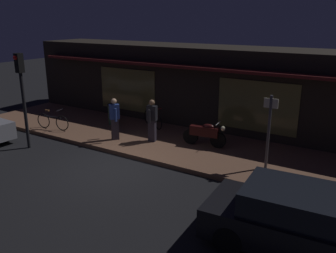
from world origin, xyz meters
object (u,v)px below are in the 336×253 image
object	(u,v)px
person_bystander	(152,120)
traffic_light_pole	(22,84)
bicycle_parked	(53,121)
bicycle_extra	(153,119)
trash_bin	(113,114)
parked_car_far	(301,222)
motorcycle	(205,133)
sign_post	(269,128)
person_photographer	(115,118)

from	to	relation	value
person_bystander	traffic_light_pole	xyz separation A→B (m)	(-3.84, -2.82, 1.45)
traffic_light_pole	person_bystander	bearing A→B (deg)	36.30
bicycle_parked	bicycle_extra	bearing A→B (deg)	37.22
person_bystander	traffic_light_pole	size ratio (longest dim) A/B	0.46
trash_bin	parked_car_far	xyz separation A→B (m)	(9.33, -4.90, 0.08)
motorcycle	traffic_light_pole	distance (m)	7.02
sign_post	trash_bin	distance (m)	7.62
person_bystander	traffic_light_pole	world-z (taller)	traffic_light_pole
bicycle_extra	sign_post	world-z (taller)	sign_post
bicycle_extra	sign_post	distance (m)	6.07
person_photographer	bicycle_extra	bearing A→B (deg)	82.76
person_photographer	parked_car_far	size ratio (longest dim) A/B	0.40
sign_post	trash_bin	xyz separation A→B (m)	(-7.47, 1.25, -0.89)
person_bystander	bicycle_extra	bearing A→B (deg)	123.81
traffic_light_pole	bicycle_parked	bearing A→B (deg)	111.63
person_bystander	traffic_light_pole	distance (m)	4.98
person_photographer	trash_bin	world-z (taller)	person_photographer
bicycle_extra	parked_car_far	world-z (taller)	parked_car_far
bicycle_extra	bicycle_parked	bearing A→B (deg)	-142.78
person_bystander	trash_bin	bearing A→B (deg)	160.41
traffic_light_pole	parked_car_far	size ratio (longest dim) A/B	0.86
trash_bin	bicycle_extra	bearing A→B (deg)	19.01
traffic_light_pole	parked_car_far	bearing A→B (deg)	-5.85
person_photographer	parked_car_far	bearing A→B (deg)	-22.68
bicycle_parked	traffic_light_pole	distance (m)	2.77
motorcycle	traffic_light_pole	size ratio (longest dim) A/B	0.47
motorcycle	traffic_light_pole	bearing A→B (deg)	-149.59
bicycle_extra	traffic_light_pole	distance (m)	5.59
bicycle_parked	traffic_light_pole	bearing A→B (deg)	-68.37
sign_post	bicycle_extra	bearing A→B (deg)	161.91
motorcycle	bicycle_extra	distance (m)	3.26
bicycle_parked	trash_bin	distance (m)	2.64
person_bystander	sign_post	xyz separation A→B (m)	(4.60, -0.23, 0.48)
sign_post	parked_car_far	distance (m)	4.17
bicycle_extra	person_photographer	distance (m)	2.31
sign_post	parked_car_far	size ratio (longest dim) A/B	0.57
motorcycle	parked_car_far	bearing A→B (deg)	-45.17
motorcycle	bicycle_extra	size ratio (longest dim) A/B	1.15
person_bystander	parked_car_far	world-z (taller)	person_bystander
trash_bin	parked_car_far	world-z (taller)	parked_car_far
bicycle_extra	person_bystander	bearing A→B (deg)	-56.19
person_bystander	sign_post	bearing A→B (deg)	-2.85
person_bystander	trash_bin	size ratio (longest dim) A/B	1.80
sign_post	trash_bin	size ratio (longest dim) A/B	2.58
motorcycle	parked_car_far	distance (m)	6.32
motorcycle	trash_bin	xyz separation A→B (m)	(-4.87, 0.41, -0.03)
bicycle_parked	trash_bin	size ratio (longest dim) A/B	1.77
motorcycle	traffic_light_pole	xyz separation A→B (m)	(-5.84, -3.43, 1.83)
trash_bin	bicycle_parked	bearing A→B (deg)	-129.95
motorcycle	trash_bin	bearing A→B (deg)	175.17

